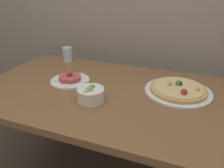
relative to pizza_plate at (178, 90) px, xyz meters
name	(u,v)px	position (x,y,z in m)	size (l,w,h in m)	color
dining_table	(111,106)	(-0.33, -0.11, -0.11)	(1.43, 0.79, 0.73)	brown
pizza_plate	(178,90)	(0.00, 0.00, 0.00)	(0.34, 0.34, 0.06)	white
tartare_plate	(70,79)	(-0.59, -0.08, 0.00)	(0.22, 0.22, 0.07)	white
small_bowl	(91,94)	(-0.38, -0.24, 0.02)	(0.13, 0.13, 0.08)	white
drinking_glass	(68,54)	(-0.78, 0.21, 0.04)	(0.07, 0.07, 0.10)	silver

